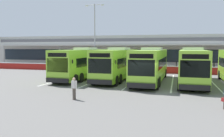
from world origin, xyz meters
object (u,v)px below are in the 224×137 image
Objects in this scene: coach_bus_leftmost at (83,64)px; pedestrian_child at (74,88)px; coach_bus_left_centre at (117,64)px; coach_bus_right_centre at (192,66)px; coach_bus_centre at (151,66)px; lamp_post_west at (95,32)px.

coach_bus_leftmost reaches higher than pedestrian_child.
coach_bus_left_centre is 7.54× the size of pedestrian_child.
coach_bus_leftmost and coach_bus_right_centre have the same top height.
pedestrian_child is (-4.39, -10.25, -0.91)m from coach_bus_centre.
coach_bus_centre is 11.18m from pedestrian_child.
pedestrian_child is at bearing -129.75° from coach_bus_right_centre.
lamp_post_west reaches higher than coach_bus_left_centre.
coach_bus_left_centre is 1.00× the size of coach_bus_centre.
coach_bus_leftmost is 11.87m from pedestrian_child.
coach_bus_left_centre is at bearing 165.56° from coach_bus_centre.
coach_bus_left_centre is (4.31, 0.13, 0.00)m from coach_bus_leftmost.
coach_bus_right_centre is at bearing -3.11° from coach_bus_leftmost.
coach_bus_right_centre is 19.60m from lamp_post_west.
coach_bus_left_centre and coach_bus_right_centre have the same top height.
coach_bus_left_centre is 13.56m from lamp_post_west.
lamp_post_west is (-15.06, 11.72, 4.50)m from coach_bus_right_centre.
coach_bus_right_centre is (12.67, -0.69, 0.00)m from coach_bus_leftmost.
coach_bus_leftmost is 1.00× the size of coach_bus_centre.
coach_bus_leftmost and coach_bus_centre have the same top height.
coach_bus_right_centre is at bearing 50.25° from pedestrian_child.
pedestrian_child is (-8.70, -10.46, -0.91)m from coach_bus_right_centre.
coach_bus_right_centre is 7.54× the size of pedestrian_child.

